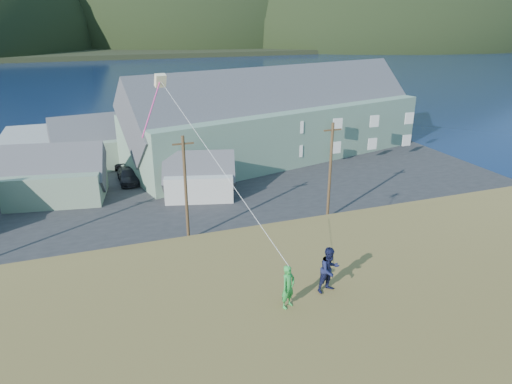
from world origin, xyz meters
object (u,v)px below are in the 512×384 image
shed_palegreen_far (102,142)px  shed_palegreen_near (55,176)px  lodge (280,116)px  kite_flyer_navy (329,270)px  shed_white (199,177)px  kite_flyer_green (288,287)px  wharf (97,133)px

shed_palegreen_far → shed_palegreen_near: bearing=-122.1°
lodge → kite_flyer_navy: lodge is taller
shed_white → kite_flyer_navy: 29.24m
kite_flyer_green → wharf: bearing=67.4°
shed_palegreen_far → kite_flyer_navy: 43.31m
kite_flyer_green → kite_flyer_navy: size_ratio=0.91×
shed_palegreen_near → shed_white: size_ratio=1.27×
shed_white → wharf: bearing=121.4°
shed_palegreen_far → kite_flyer_green: bearing=-90.8°
wharf → lodge: (21.53, -19.30, 4.69)m
shed_palegreen_near → shed_palegreen_far: (4.62, 10.12, 0.33)m
kite_flyer_green → shed_palegreen_near: bearing=78.5°
shed_white → kite_flyer_navy: bearing=-78.4°
shed_palegreen_near → wharf: bearing=90.2°
shed_palegreen_near → shed_palegreen_far: shed_palegreen_far is taller
lodge → shed_palegreen_far: 21.57m
shed_palegreen_far → kite_flyer_green: 43.45m
shed_white → lodge: bearing=53.7°
shed_palegreen_near → shed_white: bearing=-6.4°
shed_palegreen_far → shed_white: bearing=-66.2°
shed_palegreen_near → kite_flyer_green: 34.56m
kite_flyer_green → kite_flyer_navy: bearing=-15.4°
lodge → wharf: bearing=124.1°
wharf → shed_palegreen_near: (-4.22, -25.82, 2.05)m
lodge → shed_white: (-12.69, -10.26, -3.01)m
shed_palegreen_near → shed_palegreen_far: 11.13m
lodge → shed_white: lodge is taller
wharf → kite_flyer_green: 59.28m
shed_white → kite_flyer_green: 29.76m
lodge → kite_flyer_green: lodge is taller
kite_flyer_navy → wharf: bearing=84.0°
lodge → kite_flyer_green: size_ratio=24.74×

